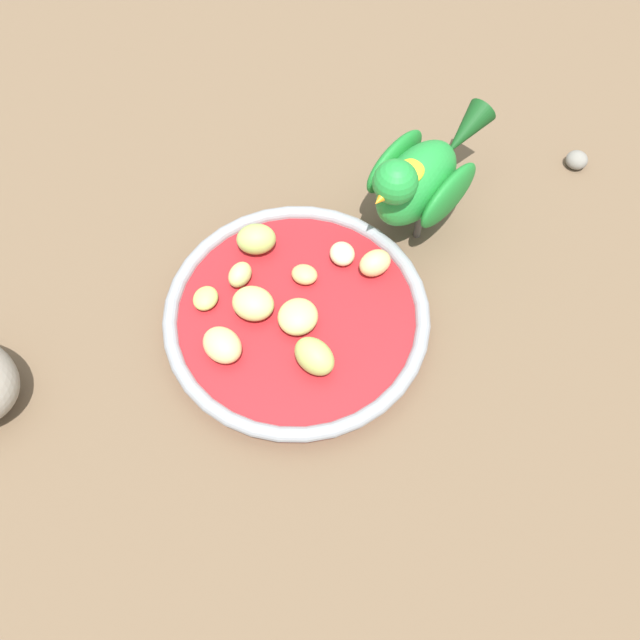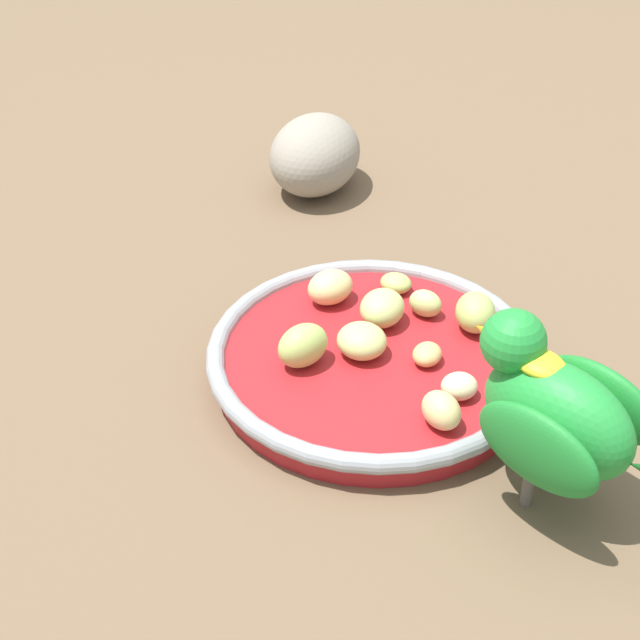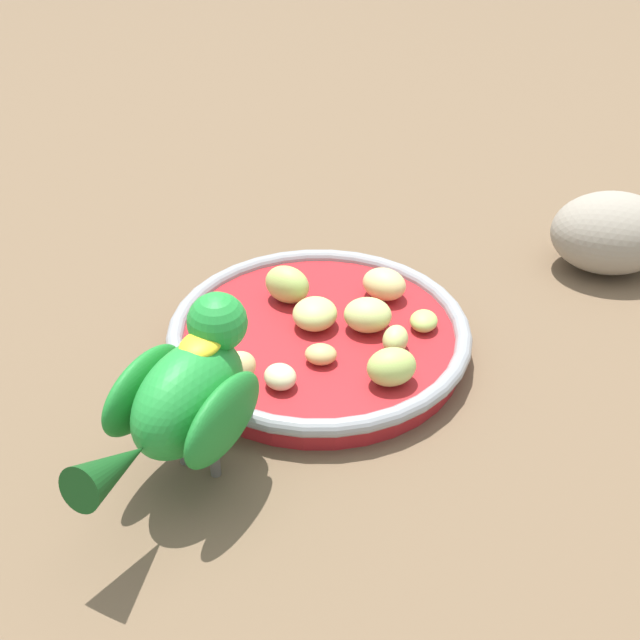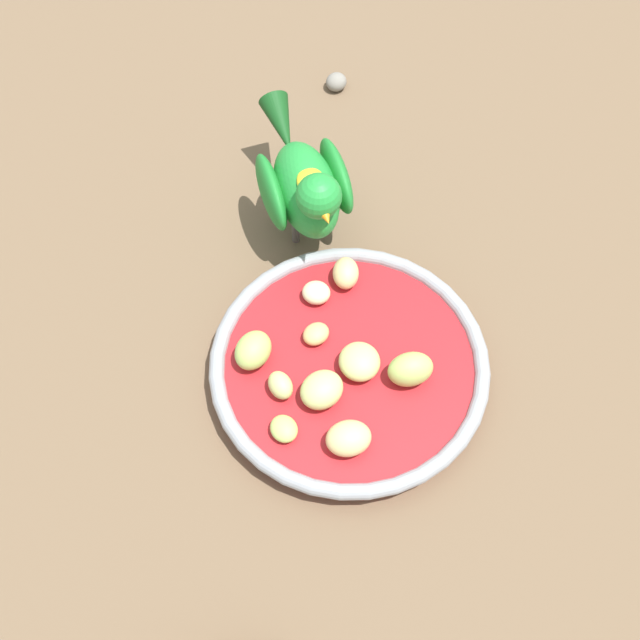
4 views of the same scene
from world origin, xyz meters
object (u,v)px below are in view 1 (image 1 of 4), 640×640
Objects in this scene: apple_piece_6 at (375,263)px; apple_piece_5 at (206,298)px; apple_piece_3 at (253,303)px; apple_piece_2 at (222,345)px; apple_piece_4 at (298,317)px; pebble_0 at (577,160)px; apple_piece_0 at (242,273)px; apple_piece_8 at (304,274)px; apple_piece_7 at (342,254)px; apple_piece_9 at (313,358)px; feeding_bowl at (297,318)px; parrot at (419,178)px; apple_piece_1 at (256,239)px.

apple_piece_5 is at bearing -25.89° from apple_piece_6.
apple_piece_6 is at bearing 163.01° from apple_piece_3.
apple_piece_2 is 1.49× the size of apple_piece_5.
apple_piece_4 reaches higher than pebble_0.
apple_piece_0 is 1.04× the size of apple_piece_5.
apple_piece_2 is 1.54× the size of apple_piece_8.
apple_piece_7 is at bearing -61.17° from apple_piece_6.
apple_piece_9 reaches higher than apple_piece_0.
apple_piece_4 is at bearing -3.85° from pebble_0.
apple_piece_6 is at bearing -179.90° from apple_piece_4.
apple_piece_8 is (-0.04, 0.04, -0.00)m from apple_piece_0.
apple_piece_0 is 0.69× the size of apple_piece_3.
apple_piece_9 is (0.02, 0.05, 0.02)m from feeding_bowl.
apple_piece_2 is 0.96× the size of apple_piece_9.
apple_piece_6 is at bearing 175.01° from feeding_bowl.
apple_piece_2 is at bearing 41.42° from apple_piece_0.
parrot reaches higher than apple_piece_9.
apple_piece_2 is 0.14m from apple_piece_7.
apple_piece_2 is at bearing 20.18° from apple_piece_3.
parrot is (-0.13, 0.00, 0.04)m from apple_piece_8.
apple_piece_2 is at bearing -8.68° from parrot.
feeding_bowl is 6.59× the size of apple_piece_4.
apple_piece_9 is (-0.04, 0.11, 0.01)m from apple_piece_5.
pebble_0 is (-0.18, 0.05, -0.06)m from parrot.
apple_piece_1 reaches higher than apple_piece_8.
apple_piece_4 is 0.17m from parrot.
apple_piece_0 is 1.16× the size of pebble_0.
feeding_bowl is at bearing 16.52° from apple_piece_7.
apple_piece_3 reaches higher than apple_piece_7.
apple_piece_3 is 0.38m from pebble_0.
apple_piece_4 reaches higher than apple_piece_5.
apple_piece_7 is (-0.07, -0.03, -0.00)m from apple_piece_4.
apple_piece_5 is at bearing -71.84° from apple_piece_9.
apple_piece_1 is at bearing -128.66° from apple_piece_3.
apple_piece_6 is 0.26m from pebble_0.
apple_piece_3 is at bearing -13.13° from parrot.
apple_piece_8 reaches higher than feeding_bowl.
pebble_0 is (-0.42, 0.04, -0.02)m from apple_piece_2.
parrot is (-0.09, 0.00, 0.04)m from apple_piece_7.
apple_piece_8 is (-0.09, 0.04, -0.00)m from apple_piece_5.
apple_piece_2 is 0.08m from apple_piece_9.
apple_piece_9 reaches higher than apple_piece_3.
apple_piece_4 is at bearing 99.64° from apple_piece_0.
apple_piece_8 is at bearing 104.00° from apple_piece_1.
apple_piece_7 is (-0.13, 0.04, 0.00)m from apple_piece_5.
apple_piece_0 is 1.07× the size of apple_piece_8.
apple_piece_2 is 0.24m from parrot.
pebble_0 is (-0.36, 0.09, -0.02)m from apple_piece_0.
apple_piece_8 is at bearing 178.47° from apple_piece_3.
apple_piece_9 is at bearing 21.24° from apple_piece_6.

